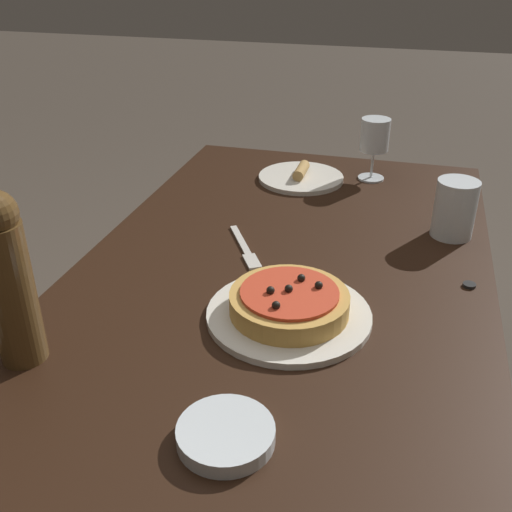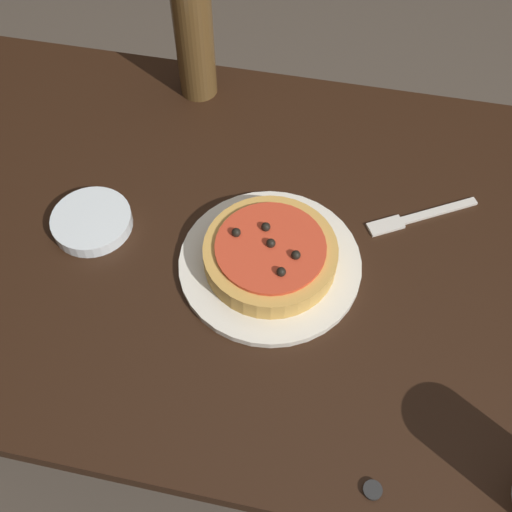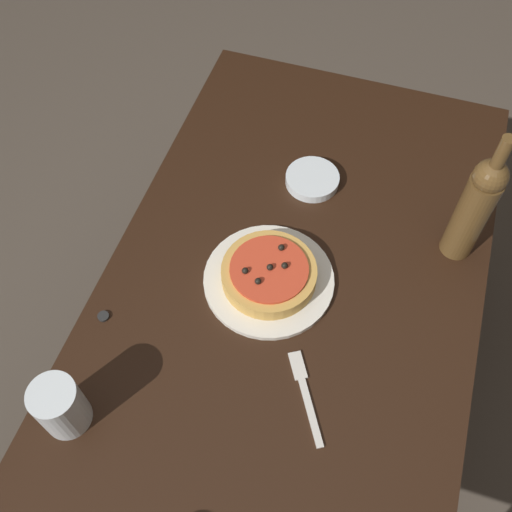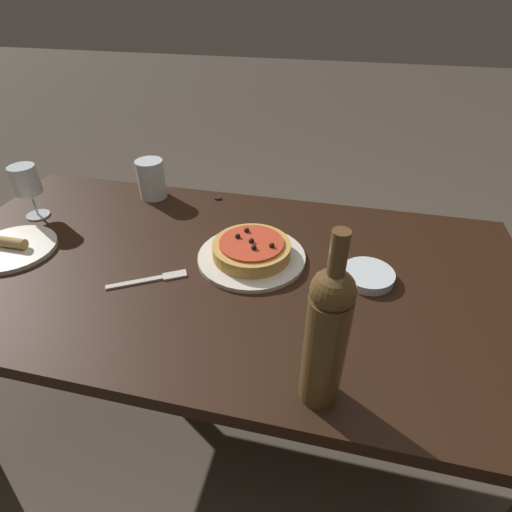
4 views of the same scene
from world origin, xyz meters
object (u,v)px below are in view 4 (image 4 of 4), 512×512
pizza (252,249)px  dining_table (219,290)px  wine_bottle (326,336)px  fork (153,279)px  water_cup (151,179)px  bottle_cap (218,198)px  side_bowl (368,275)px  dinner_plate (252,257)px  side_plate (13,248)px  wine_glass (26,182)px

pizza → dining_table: bearing=32.3°
wine_bottle → fork: bearing=-28.5°
water_cup → bottle_cap: 0.22m
water_cup → side_bowl: bearing=157.5°
dinner_plate → side_plate: side_plate is taller
dinner_plate → side_bowl: size_ratio=2.19×
wine_bottle → side_plate: size_ratio=1.54×
pizza → water_cup: (0.40, -0.27, 0.03)m
pizza → water_cup: 0.48m
dining_table → bottle_cap: (0.11, -0.35, 0.08)m
fork → bottle_cap: bottle_cap is taller
wine_glass → dinner_plate: bearing=174.2°
dining_table → dinner_plate: bearing=-147.7°
side_bowl → bottle_cap: bearing=-33.4°
dinner_plate → water_cup: 0.48m
wine_glass → fork: bearing=156.3°
water_cup → fork: (-0.18, 0.41, -0.06)m
dining_table → dinner_plate: dinner_plate is taller
water_cup → wine_bottle: bearing=133.6°
side_bowl → dinner_plate: bearing=-3.4°
water_cup → bottle_cap: water_cup is taller
wine_glass → side_bowl: wine_glass is taller
side_bowl → fork: 0.52m
side_bowl → side_plate: bearing=5.5°
dinner_plate → fork: size_ratio=1.59×
dinner_plate → fork: (0.21, 0.14, -0.00)m
pizza → fork: (0.21, 0.14, -0.03)m
dining_table → wine_bottle: bearing=132.0°
dinner_plate → pizza: 0.03m
pizza → fork: pizza is taller
side_plate → water_cup: bearing=-121.9°
dining_table → bottle_cap: bottle_cap is taller
water_cup → side_bowl: water_cup is taller
dining_table → wine_bottle: (-0.29, 0.32, 0.23)m
side_bowl → fork: side_bowl is taller
dinner_plate → dining_table: bearing=32.3°
fork → dining_table: bearing=3.0°
wine_bottle → side_plate: wine_bottle is taller
pizza → wine_bottle: wine_bottle is taller
dining_table → dinner_plate: size_ratio=5.48×
water_cup → side_plate: 0.45m
wine_bottle → bottle_cap: bearing=-59.3°
dinner_plate → side_bowl: (-0.29, 0.02, 0.01)m
dining_table → fork: fork is taller
dining_table → bottle_cap: bearing=-72.6°
wine_bottle → side_plate: bearing=-17.2°
pizza → wine_glass: wine_glass is taller
water_cup → side_bowl: size_ratio=0.97×
side_bowl → dining_table: bearing=4.8°
dining_table → side_bowl: 0.38m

